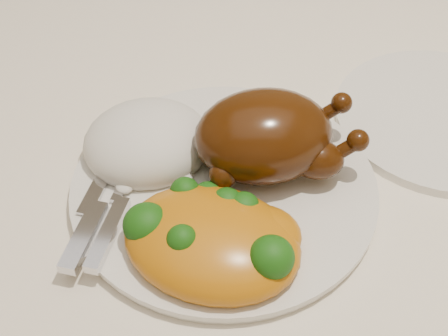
# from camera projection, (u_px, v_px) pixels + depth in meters

# --- Properties ---
(dining_table) EXTENTS (1.60, 0.90, 0.76)m
(dining_table) POSITION_uv_depth(u_px,v_px,m) (249.00, 199.00, 0.70)
(dining_table) COLOR brown
(dining_table) RESTS_ON floor
(tablecloth) EXTENTS (1.73, 1.03, 0.18)m
(tablecloth) POSITION_uv_depth(u_px,v_px,m) (251.00, 152.00, 0.64)
(tablecloth) COLOR white
(tablecloth) RESTS_ON dining_table
(dinner_plate) EXTENTS (0.28, 0.28, 0.01)m
(dinner_plate) POSITION_uv_depth(u_px,v_px,m) (224.00, 188.00, 0.56)
(dinner_plate) COLOR white
(dinner_plate) RESTS_ON tablecloth
(side_plate) EXTENTS (0.28, 0.28, 0.01)m
(side_plate) POSITION_uv_depth(u_px,v_px,m) (442.00, 117.00, 0.63)
(side_plate) COLOR white
(side_plate) RESTS_ON tablecloth
(roast_chicken) EXTENTS (0.16, 0.12, 0.08)m
(roast_chicken) POSITION_uv_depth(u_px,v_px,m) (268.00, 136.00, 0.55)
(roast_chicken) COLOR #3F1D06
(roast_chicken) RESTS_ON dinner_plate
(rice_mound) EXTENTS (0.15, 0.14, 0.06)m
(rice_mound) POSITION_uv_depth(u_px,v_px,m) (148.00, 143.00, 0.58)
(rice_mound) COLOR white
(rice_mound) RESTS_ON dinner_plate
(mac_and_cheese) EXTENTS (0.17, 0.14, 0.06)m
(mac_and_cheese) POSITION_uv_depth(u_px,v_px,m) (215.00, 237.00, 0.50)
(mac_and_cheese) COLOR orange
(mac_and_cheese) RESTS_ON dinner_plate
(cutlery) EXTENTS (0.04, 0.17, 0.01)m
(cutlery) POSITION_uv_depth(u_px,v_px,m) (103.00, 212.00, 0.53)
(cutlery) COLOR silver
(cutlery) RESTS_ON dinner_plate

